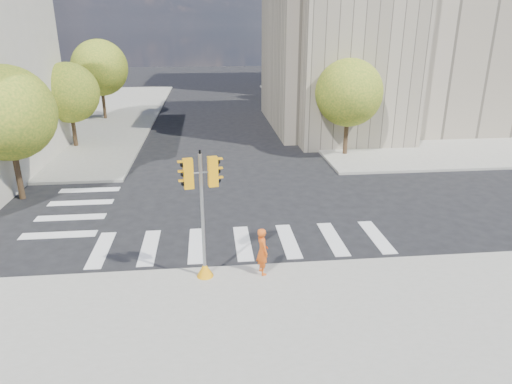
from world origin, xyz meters
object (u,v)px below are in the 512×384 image
at_px(lamp_far, 301,62).
at_px(photographer, 262,251).
at_px(traffic_signal, 203,226).
at_px(lamp_near, 340,77).

bearing_deg(lamp_far, photographer, -103.20).
bearing_deg(lamp_far, traffic_signal, -106.35).
bearing_deg(lamp_near, traffic_signal, -117.22).
bearing_deg(photographer, lamp_near, -36.48).
height_order(lamp_far, photographer, lamp_far).
xyz_separation_m(traffic_signal, photographer, (1.92, 0.00, -1.00)).
bearing_deg(photographer, lamp_far, -27.34).
bearing_deg(traffic_signal, lamp_near, 52.76).
xyz_separation_m(lamp_near, photographer, (-7.64, -18.60, -3.61)).
relative_size(lamp_near, photographer, 4.95).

